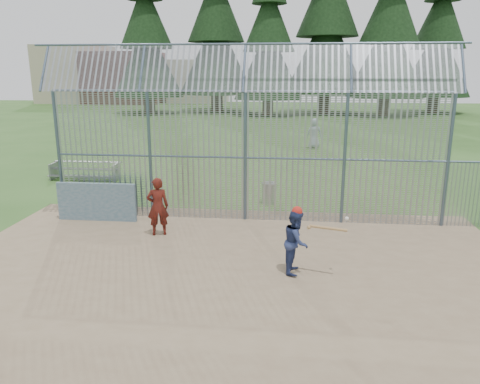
# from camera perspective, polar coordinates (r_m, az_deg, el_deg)

# --- Properties ---
(ground) EXTENTS (120.00, 120.00, 0.00)m
(ground) POSITION_cam_1_polar(r_m,az_deg,el_deg) (11.62, -1.05, -8.72)
(ground) COLOR #2D511E
(ground) RESTS_ON ground
(dirt_infield) EXTENTS (14.00, 10.00, 0.02)m
(dirt_infield) POSITION_cam_1_polar(r_m,az_deg,el_deg) (11.16, -1.37, -9.68)
(dirt_infield) COLOR #756047
(dirt_infield) RESTS_ON ground
(dugout_wall) EXTENTS (2.50, 0.12, 1.20)m
(dugout_wall) POSITION_cam_1_polar(r_m,az_deg,el_deg) (15.26, -17.07, -1.16)
(dugout_wall) COLOR #38566B
(dugout_wall) RESTS_ON dirt_infield
(batter) EXTENTS (0.65, 0.79, 1.50)m
(batter) POSITION_cam_1_polar(r_m,az_deg,el_deg) (10.93, 6.87, -6.02)
(batter) COLOR navy
(batter) RESTS_ON dirt_infield
(onlooker) EXTENTS (0.71, 0.58, 1.68)m
(onlooker) POSITION_cam_1_polar(r_m,az_deg,el_deg) (13.46, -9.99, -1.75)
(onlooker) COLOR maroon
(onlooker) RESTS_ON dirt_infield
(bg_kid_standing) EXTENTS (0.90, 0.60, 1.81)m
(bg_kid_standing) POSITION_cam_1_polar(r_m,az_deg,el_deg) (28.72, 9.05, 7.07)
(bg_kid_standing) COLOR gray
(bg_kid_standing) RESTS_ON ground
(batting_gear) EXTENTS (1.28, 0.42, 0.49)m
(batting_gear) POSITION_cam_1_polar(r_m,az_deg,el_deg) (10.69, 7.99, -2.86)
(batting_gear) COLOR red
(batting_gear) RESTS_ON ground
(trash_can) EXTENTS (0.56, 0.56, 0.82)m
(trash_can) POSITION_cam_1_polar(r_m,az_deg,el_deg) (16.65, 3.57, -0.09)
(trash_can) COLOR #989AA0
(trash_can) RESTS_ON ground
(bleacher) EXTENTS (3.00, 0.95, 0.72)m
(bleacher) POSITION_cam_1_polar(r_m,az_deg,el_deg) (21.36, -18.36, 2.57)
(bleacher) COLOR slate
(bleacher) RESTS_ON ground
(backstop_fence) EXTENTS (20.09, 0.81, 5.30)m
(backstop_fence) POSITION_cam_1_polar(r_m,az_deg,el_deg) (14.20, 7.93, 5.40)
(backstop_fence) COLOR #47566B
(backstop_fence) RESTS_ON ground
(conifer_row) EXTENTS (38.48, 12.26, 20.20)m
(conifer_row) POSITION_cam_1_polar(r_m,az_deg,el_deg) (52.46, 7.16, 21.37)
(conifer_row) COLOR #332319
(conifer_row) RESTS_ON ground
(distant_buildings) EXTENTS (26.50, 10.50, 8.00)m
(distant_buildings) POSITION_cam_1_polar(r_m,az_deg,el_deg) (71.42, -14.42, 13.41)
(distant_buildings) COLOR brown
(distant_buildings) RESTS_ON ground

